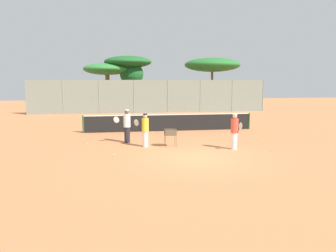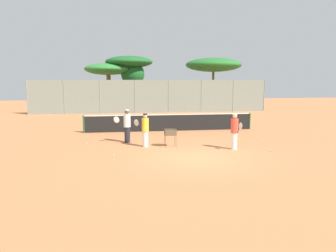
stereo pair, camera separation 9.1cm
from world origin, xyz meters
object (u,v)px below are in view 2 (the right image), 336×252
(player_red_cap, at_px, (145,130))
(player_yellow_shirt, at_px, (235,131))
(player_white_outfit, at_px, (127,125))
(ball_cart, at_px, (171,134))
(tennis_net, at_px, (170,122))

(player_red_cap, xyz_separation_m, player_yellow_shirt, (4.07, -1.22, 0.03))
(player_white_outfit, bearing_deg, player_yellow_shirt, 152.32)
(player_red_cap, distance_m, ball_cart, 1.25)
(player_red_cap, bearing_deg, player_white_outfit, -16.46)
(player_white_outfit, xyz_separation_m, player_yellow_shirt, (4.91, -2.42, -0.02))
(tennis_net, height_order, ball_cart, tennis_net)
(ball_cart, bearing_deg, player_white_outfit, 146.44)
(tennis_net, bearing_deg, player_white_outfit, -128.72)
(player_red_cap, bearing_deg, tennis_net, -74.09)
(player_yellow_shirt, bearing_deg, player_white_outfit, -125.86)
(player_red_cap, distance_m, player_yellow_shirt, 4.25)
(tennis_net, bearing_deg, ball_cart, -98.41)
(player_white_outfit, distance_m, player_red_cap, 1.47)
(player_yellow_shirt, relative_size, ball_cart, 1.93)
(player_red_cap, relative_size, ball_cart, 1.87)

